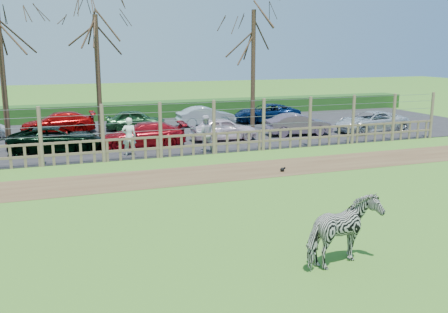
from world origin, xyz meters
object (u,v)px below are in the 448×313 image
object	(u,v)px
tree_mid	(97,47)
car_3	(144,135)
car_10	(136,120)
car_12	(266,113)
car_9	(58,123)
visitor_a	(129,136)
car_11	(206,116)
car_5	(298,124)
car_2	(56,139)
car_6	(371,122)
car_4	(223,129)
visitor_b	(205,134)
crow	(283,169)
tree_right	(253,41)
zebra	(343,232)

from	to	relation	value
tree_mid	car_3	world-z (taller)	tree_mid
car_10	car_12	xyz separation A→B (m)	(8.69, 0.34, 0.00)
car_9	car_10	world-z (taller)	same
car_3	car_9	bearing A→B (deg)	-141.97
visitor_a	car_11	distance (m)	9.53
tree_mid	car_10	bearing A→B (deg)	47.26
car_9	car_12	world-z (taller)	same
car_5	car_2	bearing A→B (deg)	98.12
car_12	car_2	bearing A→B (deg)	-60.28
visitor_a	car_6	size ratio (longest dim) A/B	0.40
car_4	car_9	size ratio (longest dim) A/B	0.85
car_2	car_5	world-z (taller)	same
visitor_b	car_2	size ratio (longest dim) A/B	0.40
crow	car_3	size ratio (longest dim) A/B	0.06
crow	car_5	world-z (taller)	car_5
tree_right	visitor_b	size ratio (longest dim) A/B	4.26
visitor_b	car_9	size ratio (longest dim) A/B	0.42
car_6	car_11	world-z (taller)	same
visitor_b	car_12	bearing A→B (deg)	-121.09
car_5	car_9	distance (m)	13.68
tree_mid	car_2	xyz separation A→B (m)	(-2.34, -2.73, -4.23)
zebra	car_10	size ratio (longest dim) A/B	0.53
tree_mid	car_4	bearing A→B (deg)	-22.12
tree_right	visitor_a	bearing A→B (deg)	-148.10
car_11	car_6	bearing A→B (deg)	-125.59
car_4	car_12	xyz separation A→B (m)	(4.94, 5.30, 0.00)
car_10	tree_right	bearing A→B (deg)	-98.94
visitor_a	car_12	bearing A→B (deg)	-138.09
visitor_a	car_4	bearing A→B (deg)	-151.95
car_3	car_12	distance (m)	10.87
crow	car_6	distance (m)	11.36
car_3	car_10	distance (m)	5.39
visitor_b	car_6	size ratio (longest dim) A/B	0.40
car_6	zebra	bearing A→B (deg)	-39.89
tree_mid	car_10	xyz separation A→B (m)	(2.31, 2.50, -4.23)
crow	car_6	xyz separation A→B (m)	(9.09, 6.80, 0.55)
car_5	car_6	world-z (taller)	same
car_4	car_3	bearing A→B (deg)	95.06
car_6	car_9	xyz separation A→B (m)	(-17.11, 5.74, 0.00)
car_10	car_12	distance (m)	8.70
car_10	car_11	xyz separation A→B (m)	(4.45, 0.25, 0.00)
visitor_a	car_10	distance (m)	7.31
visitor_b	car_3	xyz separation A→B (m)	(-2.47, 2.18, -0.26)
zebra	crow	xyz separation A→B (m)	(2.68, 8.34, -0.70)
car_6	car_10	size ratio (longest dim) A/B	1.23
visitor_a	car_6	xyz separation A→B (m)	(14.29, 1.75, -0.26)
visitor_b	tree_mid	bearing A→B (deg)	-40.36
zebra	crow	size ratio (longest dim) A/B	8.17
car_9	car_11	world-z (taller)	same
visitor_a	car_3	distance (m)	2.06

